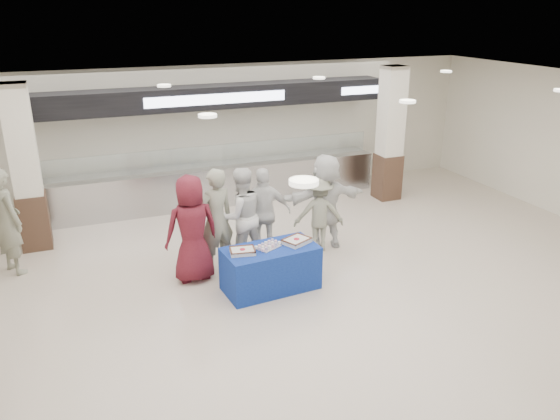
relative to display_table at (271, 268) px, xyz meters
name	(u,v)px	position (x,y,z in m)	size (l,w,h in m)	color
ground	(310,310)	(0.32, -0.89, -0.38)	(14.00, 14.00, 0.00)	beige
serving_line	(216,156)	(0.33, 4.51, 0.78)	(8.70, 0.85, 2.80)	#B0B2B7
column_left	(26,173)	(-3.68, 3.31, 1.15)	(0.55, 0.55, 3.20)	#3B251A
column_right	(390,137)	(4.32, 3.31, 1.15)	(0.55, 0.55, 3.20)	#3B251A
display_table	(271,268)	(0.00, 0.00, 0.00)	(1.55, 0.78, 0.75)	navy
sheet_cake_left	(242,251)	(-0.49, -0.02, 0.42)	(0.44, 0.37, 0.09)	silver
sheet_cake_right	(297,240)	(0.48, 0.03, 0.42)	(0.53, 0.49, 0.09)	silver
cupcake_tray	(268,246)	(-0.03, 0.04, 0.41)	(0.48, 0.44, 0.06)	silver
civilian_maroon	(192,229)	(-1.11, 0.83, 0.56)	(0.92, 0.60, 1.88)	maroon
soldier_a	(216,220)	(-0.61, 1.09, 0.56)	(0.68, 0.45, 1.88)	gray
chef_tall	(241,216)	(-0.12, 1.19, 0.53)	(0.88, 0.69, 1.81)	white
chef_short	(264,213)	(0.36, 1.27, 0.49)	(1.01, 0.42, 1.73)	white
soldier_b	(319,213)	(1.44, 1.15, 0.37)	(0.97, 0.56, 1.50)	gray
civilian_white	(325,202)	(1.59, 1.22, 0.57)	(1.75, 0.56, 1.89)	white
soldier_bg	(7,221)	(-4.03, 2.30, 0.59)	(0.71, 0.46, 1.94)	gray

